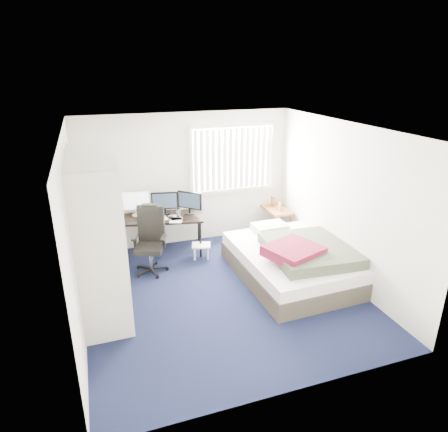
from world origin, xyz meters
TOP-DOWN VIEW (x-y plane):
  - ground at (0.00, 0.00)m, footprint 4.20×4.20m
  - room_shell at (0.00, 0.00)m, footprint 4.20×4.20m
  - window_assembly at (0.90, 2.04)m, footprint 1.72×0.09m
  - closet at (-1.67, 0.27)m, footprint 0.64×1.84m
  - desk at (-0.55, 1.75)m, footprint 1.55×0.96m
  - office_chair at (-0.89, 1.11)m, footprint 0.69×0.69m
  - footstool at (0.02, 1.27)m, footprint 0.38×0.34m
  - nightstand at (1.75, 1.84)m, footprint 0.43×0.85m
  - bed at (1.26, 0.11)m, footprint 1.73×2.26m
  - pine_box at (-1.65, 0.15)m, footprint 0.47×0.42m

SIDE VIEW (x-z plane):
  - ground at x=0.00m, z-range 0.00..0.00m
  - pine_box at x=-1.65m, z-range 0.00..0.29m
  - footstool at x=0.02m, z-range 0.07..0.34m
  - bed at x=1.26m, z-range -0.06..0.66m
  - office_chair at x=-0.89m, z-range -0.13..1.01m
  - nightstand at x=1.75m, z-range 0.13..0.90m
  - desk at x=-0.55m, z-range 0.16..1.33m
  - closet at x=-1.67m, z-range 0.24..2.46m
  - room_shell at x=0.00m, z-range -0.59..3.61m
  - window_assembly at x=0.90m, z-range 0.94..2.26m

